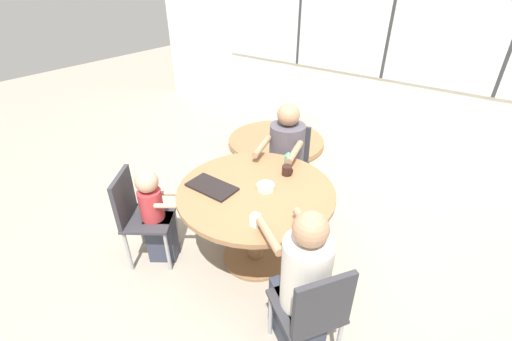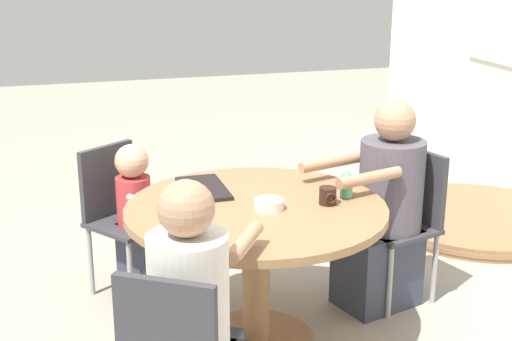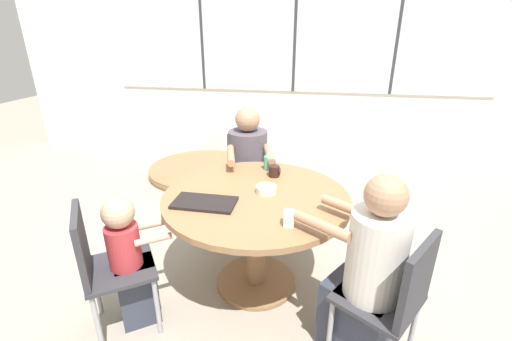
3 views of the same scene
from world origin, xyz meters
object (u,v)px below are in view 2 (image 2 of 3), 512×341
coffee_mug (328,196)px  bowl_white_shallow (269,204)px  folded_table_stack (475,219)px  sippy_cup (346,183)px  chair_for_woman_green_shirt (407,212)px  chair_for_toddler (119,206)px  person_man_blue_shirt (193,333)px  person_toddler (138,224)px  milk_carton_small (194,223)px  person_woman_green_shirt (384,217)px

coffee_mug → bowl_white_shallow: 0.30m
bowl_white_shallow → folded_table_stack: 2.43m
sippy_cup → folded_table_stack: bearing=126.0°
chair_for_woman_green_shirt → chair_for_toddler: size_ratio=1.00×
chair_for_woman_green_shirt → bowl_white_shallow: size_ratio=6.02×
person_man_blue_shirt → coffee_mug: 1.06m
bowl_white_shallow → coffee_mug: bearing=86.9°
chair_for_toddler → person_man_blue_shirt: 1.54m
person_man_blue_shirt → person_toddler: 1.42m
person_toddler → sippy_cup: (0.71, 0.97, 0.38)m
folded_table_stack → chair_for_woman_green_shirt: bearing=-51.0°
coffee_mug → bowl_white_shallow: coffee_mug is taller
person_man_blue_shirt → milk_carton_small: 0.54m
chair_for_toddler → person_man_blue_shirt: person_man_blue_shirt is taller
bowl_white_shallow → person_toddler: bearing=-144.7°
milk_carton_small → bowl_white_shallow: size_ratio=0.66×
coffee_mug → sippy_cup: 0.15m
chair_for_woman_green_shirt → chair_for_toddler: (-0.56, -1.57, 0.00)m
person_toddler → milk_carton_small: size_ratio=9.52×
chair_for_toddler → chair_for_woman_green_shirt: bearing=125.1°
coffee_mug → bowl_white_shallow: (-0.02, -0.30, -0.02)m
sippy_cup → person_woman_green_shirt: bearing=124.2°
person_toddler → folded_table_stack: (-0.42, 2.53, -0.40)m
person_woman_green_shirt → sippy_cup: 0.51m
bowl_white_shallow → person_man_blue_shirt: bearing=-38.4°
chair_for_woman_green_shirt → bowl_white_shallow: chair_for_woman_green_shirt is taller
coffee_mug → milk_carton_small: bearing=-75.6°
chair_for_woman_green_shirt → folded_table_stack: 1.44m
sippy_cup → chair_for_toddler: bearing=-128.3°
person_woman_green_shirt → folded_table_stack: 1.59m
chair_for_toddler → milk_carton_small: bearing=66.4°
chair_for_woman_green_shirt → person_man_blue_shirt: person_man_blue_shirt is taller
chair_for_woman_green_shirt → milk_carton_small: size_ratio=9.05×
coffee_mug → chair_for_woman_green_shirt: bearing=118.9°
coffee_mug → folded_table_stack: bearing=125.5°
milk_carton_small → folded_table_stack: milk_carton_small is taller
person_toddler → bowl_white_shallow: size_ratio=6.32×
person_toddler → chair_for_woman_green_shirt: bearing=128.4°
sippy_cup → milk_carton_small: bearing=-73.1°
sippy_cup → coffee_mug: bearing=-60.9°
chair_for_toddler → milk_carton_small: chair_for_toddler is taller
chair_for_woman_green_shirt → folded_table_stack: (-0.86, 1.06, -0.48)m
chair_for_toddler → folded_table_stack: chair_for_toddler is taller
bowl_white_shallow → folded_table_stack: (-1.19, 1.99, -0.73)m
chair_for_toddler → person_toddler: bearing=90.0°
person_woman_green_shirt → chair_for_woman_green_shirt: bearing=-90.0°
coffee_mug → sippy_cup: (-0.07, 0.13, 0.03)m
chair_for_woman_green_shirt → coffee_mug: (0.35, -0.64, 0.28)m
chair_for_woman_green_shirt → milk_carton_small: bearing=96.2°
chair_for_woman_green_shirt → sippy_cup: sippy_cup is taller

